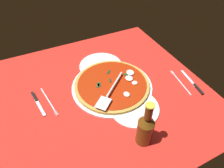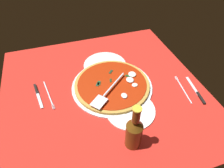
{
  "view_description": "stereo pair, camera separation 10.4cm",
  "coord_description": "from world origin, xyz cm",
  "px_view_note": "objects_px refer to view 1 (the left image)",
  "views": [
    {
      "loc": [
        66.2,
        -27.45,
        74.38
      ],
      "look_at": [
        -1.08,
        5.09,
        2.22
      ],
      "focal_mm": 31.17,
      "sensor_mm": 36.0,
      "label": 1
    },
    {
      "loc": [
        70.06,
        -17.82,
        74.38
      ],
      "look_at": [
        -1.08,
        5.09,
        2.22
      ],
      "focal_mm": 31.17,
      "sensor_mm": 36.0,
      "label": 2
    }
  ],
  "objects_px": {
    "pizza": "(112,84)",
    "pizza_server": "(110,91)",
    "dinner_plate_right": "(134,108)",
    "place_setting_far": "(187,84)",
    "beer_bottle": "(145,128)",
    "dinner_plate_left": "(101,66)",
    "place_setting_near": "(43,102)"
  },
  "relations": [
    {
      "from": "pizza",
      "to": "pizza_server",
      "type": "xyz_separation_m",
      "value": [
        0.06,
        -0.04,
        0.02
      ]
    },
    {
      "from": "dinner_plate_left",
      "to": "beer_bottle",
      "type": "relative_size",
      "value": 1.11
    },
    {
      "from": "dinner_plate_right",
      "to": "place_setting_far",
      "type": "relative_size",
      "value": 1.06
    },
    {
      "from": "dinner_plate_left",
      "to": "place_setting_near",
      "type": "bearing_deg",
      "value": -69.99
    },
    {
      "from": "pizza",
      "to": "beer_bottle",
      "type": "xyz_separation_m",
      "value": [
        0.35,
        -0.02,
        0.07
      ]
    },
    {
      "from": "pizza_server",
      "to": "beer_bottle",
      "type": "bearing_deg",
      "value": 52.98
    },
    {
      "from": "beer_bottle",
      "to": "pizza_server",
      "type": "bearing_deg",
      "value": -176.37
    },
    {
      "from": "dinner_plate_right",
      "to": "place_setting_near",
      "type": "distance_m",
      "value": 0.46
    },
    {
      "from": "dinner_plate_left",
      "to": "pizza",
      "type": "bearing_deg",
      "value": -4.05
    },
    {
      "from": "dinner_plate_right",
      "to": "place_setting_near",
      "type": "bearing_deg",
      "value": -120.63
    },
    {
      "from": "dinner_plate_right",
      "to": "place_setting_near",
      "type": "relative_size",
      "value": 1.12
    },
    {
      "from": "dinner_plate_right",
      "to": "pizza_server",
      "type": "relative_size",
      "value": 1.04
    },
    {
      "from": "place_setting_far",
      "to": "beer_bottle",
      "type": "relative_size",
      "value": 0.98
    },
    {
      "from": "dinner_plate_left",
      "to": "pizza",
      "type": "xyz_separation_m",
      "value": [
        0.19,
        -0.01,
        0.02
      ]
    },
    {
      "from": "dinner_plate_right",
      "to": "pizza_server",
      "type": "xyz_separation_m",
      "value": [
        -0.12,
        -0.07,
        0.04
      ]
    },
    {
      "from": "pizza_server",
      "to": "beer_bottle",
      "type": "distance_m",
      "value": 0.29
    },
    {
      "from": "dinner_plate_right",
      "to": "beer_bottle",
      "type": "relative_size",
      "value": 1.04
    },
    {
      "from": "dinner_plate_left",
      "to": "pizza",
      "type": "height_order",
      "value": "pizza"
    },
    {
      "from": "dinner_plate_right",
      "to": "pizza",
      "type": "height_order",
      "value": "pizza"
    },
    {
      "from": "beer_bottle",
      "to": "dinner_plate_right",
      "type": "bearing_deg",
      "value": 161.35
    },
    {
      "from": "pizza_server",
      "to": "dinner_plate_right",
      "type": "bearing_deg",
      "value": 81.46
    },
    {
      "from": "beer_bottle",
      "to": "place_setting_near",
      "type": "bearing_deg",
      "value": -139.64
    },
    {
      "from": "pizza",
      "to": "place_setting_far",
      "type": "height_order",
      "value": "pizza"
    },
    {
      "from": "place_setting_near",
      "to": "place_setting_far",
      "type": "height_order",
      "value": "same"
    },
    {
      "from": "pizza_server",
      "to": "dinner_plate_left",
      "type": "bearing_deg",
      "value": -143.02
    },
    {
      "from": "place_setting_far",
      "to": "beer_bottle",
      "type": "height_order",
      "value": "beer_bottle"
    },
    {
      "from": "place_setting_far",
      "to": "pizza_server",
      "type": "bearing_deg",
      "value": 85.45
    },
    {
      "from": "dinner_plate_left",
      "to": "place_setting_far",
      "type": "distance_m",
      "value": 0.51
    },
    {
      "from": "beer_bottle",
      "to": "pizza",
      "type": "bearing_deg",
      "value": 175.99
    },
    {
      "from": "pizza",
      "to": "place_setting_near",
      "type": "height_order",
      "value": "pizza"
    },
    {
      "from": "dinner_plate_left",
      "to": "dinner_plate_right",
      "type": "relative_size",
      "value": 1.07
    },
    {
      "from": "dinner_plate_right",
      "to": "place_setting_far",
      "type": "bearing_deg",
      "value": 93.45
    }
  ]
}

